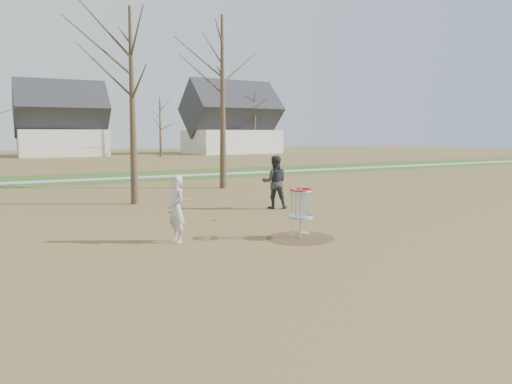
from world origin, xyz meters
TOP-DOWN VIEW (x-y plane):
  - ground at (0.00, 0.00)m, footprint 160.00×160.00m
  - green_band at (0.00, 21.00)m, footprint 160.00×8.00m
  - footpath at (0.00, 20.00)m, footprint 160.00×1.50m
  - dirt_circle at (0.00, 0.00)m, footprint 1.80×1.80m
  - player_standing at (-3.01, 1.15)m, footprint 0.48×0.67m
  - player_throwing at (2.16, 4.83)m, footprint 1.17×1.08m
  - disc_grounded at (0.46, 0.46)m, footprint 0.22×0.22m
  - discs_in_play at (-0.75, 1.82)m, footprint 4.06×1.69m
  - disc_golf_basket at (0.00, 0.00)m, footprint 0.64×0.64m
  - bare_trees at (1.78, 35.79)m, footprint 52.62×44.98m
  - houses_row at (4.32, 52.56)m, footprint 56.51×10.01m

SIDE VIEW (x-z plane):
  - ground at x=0.00m, z-range 0.00..0.00m
  - green_band at x=0.00m, z-range 0.00..0.01m
  - dirt_circle at x=0.00m, z-range 0.00..0.01m
  - footpath at x=0.00m, z-range 0.01..0.02m
  - disc_grounded at x=0.46m, z-range 0.01..0.03m
  - player_standing at x=-3.01m, z-range 0.00..1.71m
  - disc_golf_basket at x=0.00m, z-range 0.24..1.59m
  - player_throwing at x=2.16m, z-range 0.00..1.94m
  - discs_in_play at x=-0.75m, z-range 1.06..1.14m
  - houses_row at x=4.32m, z-range -0.11..7.15m
  - bare_trees at x=1.78m, z-range 0.85..9.85m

